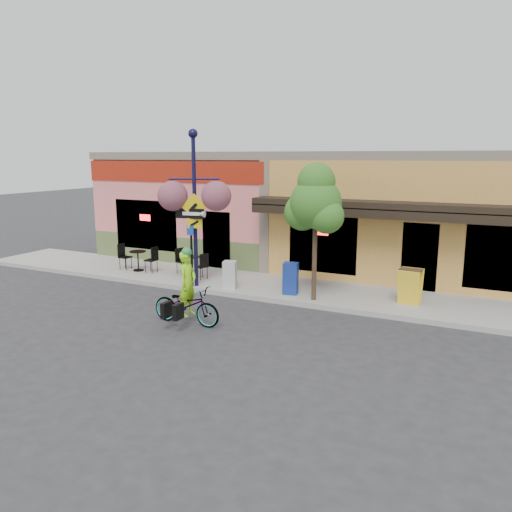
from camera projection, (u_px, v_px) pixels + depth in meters
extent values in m
plane|color=#2D2D30|center=(246.00, 305.00, 14.82)|extent=(90.00, 90.00, 0.00)
cube|color=#9E9B93|center=(273.00, 287.00, 16.57)|extent=(24.00, 3.00, 0.15)
cube|color=#A8A59E|center=(254.00, 298.00, 15.29)|extent=(24.00, 0.12, 0.15)
imported|color=maroon|center=(187.00, 305.00, 13.04)|extent=(1.96, 0.71, 1.03)
imported|color=#97EC18|center=(188.00, 293.00, 12.95)|extent=(0.42, 0.63, 1.70)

